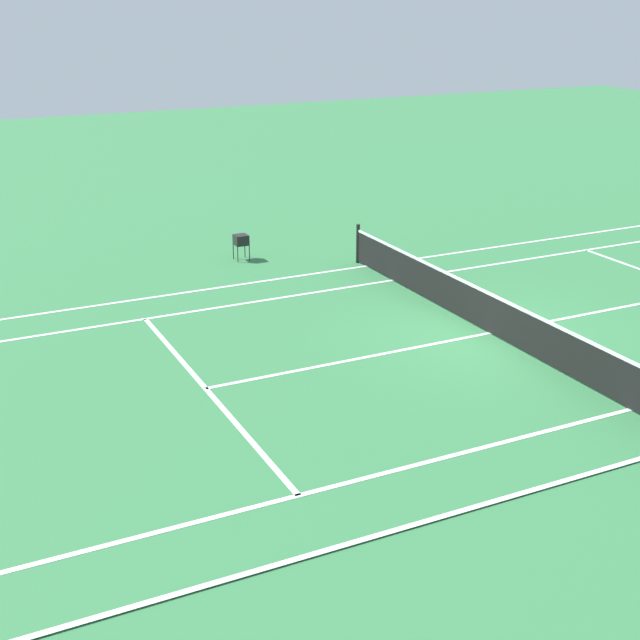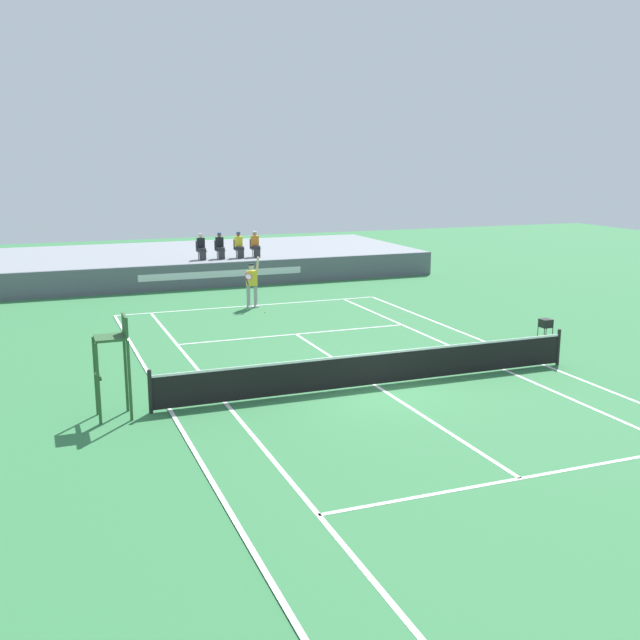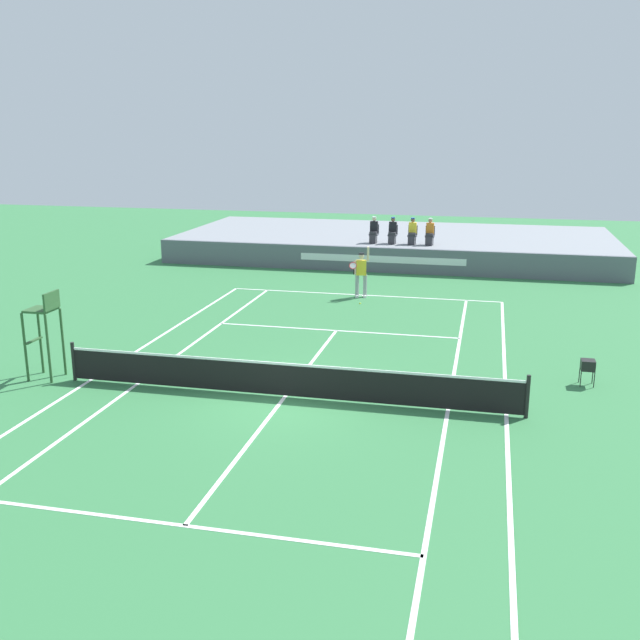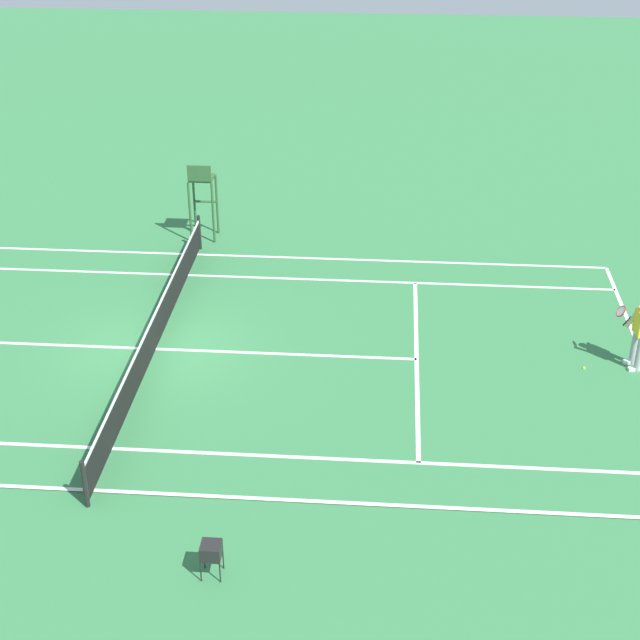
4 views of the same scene
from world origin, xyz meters
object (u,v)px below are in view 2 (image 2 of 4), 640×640
object	(u,v)px
spectator_seated_3	(255,245)
ball_hopper	(546,323)
tennis_player	(252,284)
spectator_seated_1	(220,246)
spectator_seated_0	(201,247)
umpire_chair	(114,353)
tennis_ball	(265,312)
spectator_seated_2	(239,245)

from	to	relation	value
spectator_seated_3	ball_hopper	size ratio (longest dim) A/B	1.81
tennis_player	ball_hopper	xyz separation A→B (m)	(7.67, -8.83, -0.42)
spectator_seated_1	tennis_player	world-z (taller)	spectator_seated_1
tennis_player	spectator_seated_0	bearing A→B (deg)	94.81
spectator_seated_0	umpire_chair	distance (m)	19.27
spectator_seated_0	spectator_seated_3	world-z (taller)	same
spectator_seated_1	tennis_ball	size ratio (longest dim) A/B	18.60
spectator_seated_0	spectator_seated_2	world-z (taller)	same
tennis_ball	spectator_seated_1	bearing A→B (deg)	88.75
ball_hopper	umpire_chair	bearing A→B (deg)	-169.20
spectator_seated_3	tennis_ball	world-z (taller)	spectator_seated_3
spectator_seated_0	spectator_seated_2	distance (m)	1.88
umpire_chair	spectator_seated_0	bearing A→B (deg)	71.58
spectator_seated_1	tennis_player	xyz separation A→B (m)	(-0.36, -6.72, -0.79)
spectator_seated_2	ball_hopper	bearing A→B (deg)	-67.76
spectator_seated_2	umpire_chair	size ratio (longest dim) A/B	0.52
spectator_seated_0	ball_hopper	xyz separation A→B (m)	(8.23, -15.55, -1.22)
spectator_seated_0	tennis_ball	size ratio (longest dim) A/B	18.60
spectator_seated_3	tennis_player	distance (m)	7.10
spectator_seated_1	tennis_player	bearing A→B (deg)	-93.03
spectator_seated_1	spectator_seated_3	world-z (taller)	same
spectator_seated_3	umpire_chair	bearing A→B (deg)	-115.70
spectator_seated_1	ball_hopper	distance (m)	17.22
tennis_ball	ball_hopper	xyz separation A→B (m)	(7.48, -7.64, 0.54)
tennis_ball	umpire_chair	bearing A→B (deg)	-123.38
umpire_chair	ball_hopper	world-z (taller)	umpire_chair
spectator_seated_0	tennis_player	world-z (taller)	spectator_seated_0
tennis_player	umpire_chair	size ratio (longest dim) A/B	0.85
spectator_seated_1	spectator_seated_2	distance (m)	0.96
spectator_seated_0	tennis_player	xyz separation A→B (m)	(0.57, -6.72, -0.79)
spectator_seated_2	tennis_player	world-z (taller)	spectator_seated_2
spectator_seated_2	umpire_chair	distance (m)	19.94
spectator_seated_1	ball_hopper	size ratio (longest dim) A/B	1.81
tennis_player	umpire_chair	bearing A→B (deg)	-119.92
spectator_seated_1	ball_hopper	xyz separation A→B (m)	(7.31, -15.55, -1.22)
spectator_seated_2	spectator_seated_3	distance (m)	0.83
spectator_seated_0	umpire_chair	xyz separation A→B (m)	(-6.09, -18.28, -0.23)
spectator_seated_2	ball_hopper	xyz separation A→B (m)	(6.36, -15.55, -1.22)
spectator_seated_0	tennis_ball	world-z (taller)	spectator_seated_0
spectator_seated_0	ball_hopper	distance (m)	17.63
spectator_seated_2	spectator_seated_3	size ratio (longest dim) A/B	1.00
spectator_seated_0	spectator_seated_2	xyz separation A→B (m)	(1.88, 0.00, 0.00)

